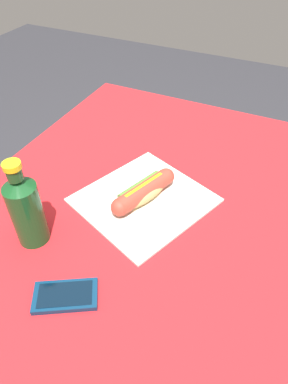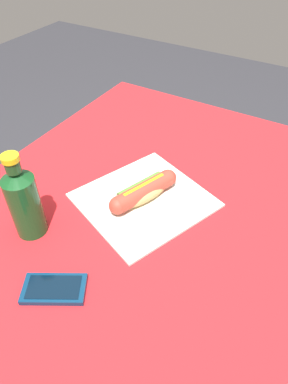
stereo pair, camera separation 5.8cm
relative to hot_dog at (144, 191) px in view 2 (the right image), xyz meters
The scene contains 6 objects.
ground_plane 0.76m from the hot_dog, 168.06° to the right, with size 6.00×6.00×0.00m, color #2D2D33.
dining_table 0.17m from the hot_dog, 168.06° to the right, with size 1.22×0.88×0.73m.
paper_wrapper 0.03m from the hot_dog, 109.92° to the right, with size 0.29×0.27×0.01m, color silver.
hot_dog is the anchor object (origin of this frame).
cell_phone 0.31m from the hot_dog, behind, with size 0.12×0.14×0.01m.
soda_bottle 0.28m from the hot_dog, 141.32° to the left, with size 0.07×0.07×0.21m.
Camera 2 is at (-0.47, -0.30, 1.33)m, focal length 32.24 mm.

